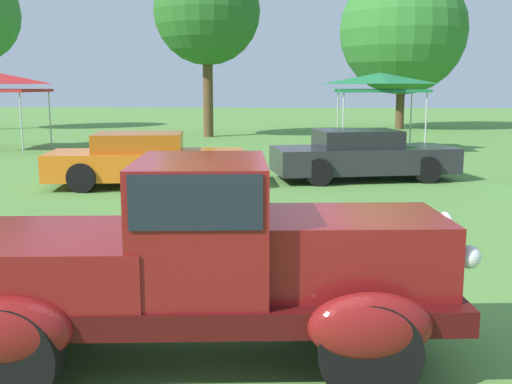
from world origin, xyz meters
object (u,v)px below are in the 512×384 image
object	(u,v)px
show_car_orange	(145,160)
show_car_charcoal	(362,155)
canopy_tent_left_field	(0,81)
canopy_tent_center_field	(380,81)
feature_pickup_truck	(193,260)

from	to	relation	value
show_car_orange	show_car_charcoal	bearing A→B (deg)	14.51
canopy_tent_left_field	canopy_tent_center_field	size ratio (longest dim) A/B	0.93
feature_pickup_truck	canopy_tent_left_field	world-z (taller)	canopy_tent_left_field
show_car_charcoal	canopy_tent_left_field	size ratio (longest dim) A/B	1.68
canopy_tent_left_field	canopy_tent_center_field	distance (m)	13.29
canopy_tent_left_field	canopy_tent_center_field	world-z (taller)	same
show_car_orange	canopy_tent_center_field	world-z (taller)	canopy_tent_center_field
canopy_tent_left_field	show_car_orange	bearing A→B (deg)	-47.82
feature_pickup_truck	show_car_charcoal	distance (m)	10.64
feature_pickup_truck	canopy_tent_left_field	size ratio (longest dim) A/B	1.64
show_car_charcoal	canopy_tent_left_field	distance (m)	13.71
show_car_orange	canopy_tent_left_field	bearing A→B (deg)	132.18
show_car_orange	canopy_tent_left_field	world-z (taller)	canopy_tent_left_field
feature_pickup_truck	show_car_orange	xyz separation A→B (m)	(-2.56, 9.04, -0.27)
feature_pickup_truck	canopy_tent_left_field	xyz separation A→B (m)	(-9.51, 16.71, 1.56)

